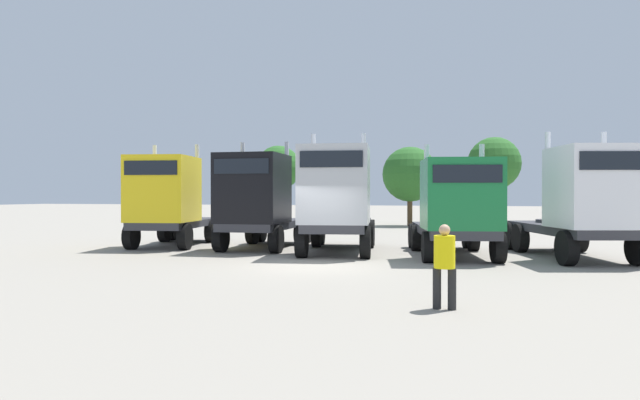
{
  "coord_description": "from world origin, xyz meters",
  "views": [
    {
      "loc": [
        4.76,
        -16.29,
        2.16
      ],
      "look_at": [
        -1.12,
        4.79,
        1.98
      ],
      "focal_mm": 31.13,
      "sensor_mm": 36.0,
      "label": 1
    }
  ],
  "objects_px": {
    "semi_truck_yellow": "(168,200)",
    "semi_truck_black": "(258,200)",
    "semi_truck_green": "(457,208)",
    "semi_truck_silver": "(337,199)",
    "visitor_in_hivis": "(444,260)",
    "semi_truck_white": "(585,202)"
  },
  "relations": [
    {
      "from": "semi_truck_black",
      "to": "visitor_in_hivis",
      "type": "relative_size",
      "value": 3.78
    },
    {
      "from": "semi_truck_black",
      "to": "semi_truck_silver",
      "type": "relative_size",
      "value": 0.92
    },
    {
      "from": "semi_truck_yellow",
      "to": "semi_truck_white",
      "type": "height_order",
      "value": "semi_truck_yellow"
    },
    {
      "from": "semi_truck_silver",
      "to": "semi_truck_green",
      "type": "xyz_separation_m",
      "value": [
        4.27,
        -0.23,
        -0.3
      ]
    },
    {
      "from": "semi_truck_silver",
      "to": "visitor_in_hivis",
      "type": "bearing_deg",
      "value": 17.44
    },
    {
      "from": "visitor_in_hivis",
      "to": "semi_truck_yellow",
      "type": "bearing_deg",
      "value": -126.95
    },
    {
      "from": "semi_truck_yellow",
      "to": "visitor_in_hivis",
      "type": "bearing_deg",
      "value": 40.23
    },
    {
      "from": "semi_truck_white",
      "to": "visitor_in_hivis",
      "type": "height_order",
      "value": "semi_truck_white"
    },
    {
      "from": "semi_truck_yellow",
      "to": "semi_truck_green",
      "type": "relative_size",
      "value": 0.94
    },
    {
      "from": "semi_truck_yellow",
      "to": "semi_truck_silver",
      "type": "height_order",
      "value": "semi_truck_silver"
    },
    {
      "from": "semi_truck_yellow",
      "to": "semi_truck_black",
      "type": "distance_m",
      "value": 4.02
    },
    {
      "from": "semi_truck_silver",
      "to": "semi_truck_white",
      "type": "relative_size",
      "value": 0.97
    },
    {
      "from": "semi_truck_black",
      "to": "semi_truck_white",
      "type": "height_order",
      "value": "semi_truck_black"
    },
    {
      "from": "semi_truck_black",
      "to": "semi_truck_green",
      "type": "xyz_separation_m",
      "value": [
        7.7,
        -1.08,
        -0.25
      ]
    },
    {
      "from": "semi_truck_yellow",
      "to": "semi_truck_green",
      "type": "height_order",
      "value": "semi_truck_yellow"
    },
    {
      "from": "semi_truck_yellow",
      "to": "visitor_in_hivis",
      "type": "distance_m",
      "value": 15.33
    },
    {
      "from": "semi_truck_black",
      "to": "semi_truck_silver",
      "type": "bearing_deg",
      "value": 72.93
    },
    {
      "from": "semi_truck_yellow",
      "to": "semi_truck_black",
      "type": "height_order",
      "value": "semi_truck_black"
    },
    {
      "from": "semi_truck_green",
      "to": "semi_truck_yellow",
      "type": "bearing_deg",
      "value": -106.88
    },
    {
      "from": "semi_truck_black",
      "to": "semi_truck_green",
      "type": "height_order",
      "value": "semi_truck_black"
    },
    {
      "from": "semi_truck_yellow",
      "to": "semi_truck_green",
      "type": "bearing_deg",
      "value": 74.52
    },
    {
      "from": "semi_truck_yellow",
      "to": "semi_truck_white",
      "type": "xyz_separation_m",
      "value": [
        15.78,
        -0.69,
        -0.04
      ]
    }
  ]
}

